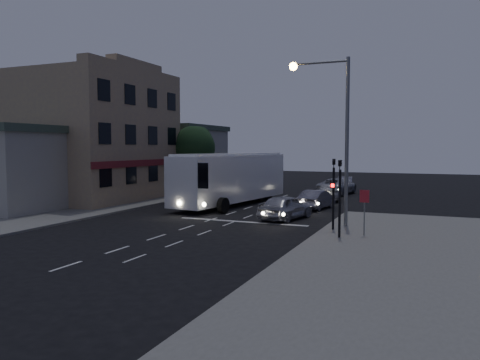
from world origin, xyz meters
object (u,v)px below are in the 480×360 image
at_px(car_sedan_b, 328,192).
at_px(car_extra, 345,183).
at_px(tour_bus, 232,177).
at_px(traffic_signal_side, 340,189).
at_px(car_suv, 285,207).
at_px(street_tree, 193,146).
at_px(car_sedan_c, 337,186).
at_px(regulatory_sign, 364,205).
at_px(car_sedan_a, 317,199).
at_px(streetlight, 335,122).
at_px(traffic_signal_main, 333,185).

relative_size(car_sedan_b, car_extra, 1.13).
xyz_separation_m(tour_bus, traffic_signal_side, (10.07, -10.35, 0.31)).
bearing_deg(car_suv, street_tree, -30.54).
distance_m(car_sedan_b, car_sedan_c, 5.11).
distance_m(traffic_signal_side, street_tree, 23.24).
distance_m(traffic_signal_side, regulatory_sign, 1.61).
bearing_deg(car_suv, regulatory_sign, 153.96).
bearing_deg(car_sedan_a, car_suv, 91.29).
xyz_separation_m(car_sedan_a, traffic_signal_side, (3.61, -10.55, 1.75)).
distance_m(tour_bus, car_sedan_c, 12.61).
relative_size(car_suv, street_tree, 0.72).
relative_size(car_suv, car_sedan_b, 0.96).
bearing_deg(car_sedan_c, streetlight, 107.78).
distance_m(car_suv, street_tree, 17.08).
bearing_deg(regulatory_sign, tour_bus, 139.70).
relative_size(car_sedan_a, car_sedan_b, 0.88).
bearing_deg(car_sedan_c, car_suv, 97.66).
bearing_deg(car_sedan_c, car_sedan_a, 100.88).
distance_m(car_extra, streetlight, 24.03).
relative_size(tour_bus, traffic_signal_main, 3.17).
xyz_separation_m(tour_bus, traffic_signal_main, (9.37, -8.37, 0.30)).
relative_size(tour_bus, car_sedan_a, 3.18).
distance_m(car_sedan_b, regulatory_sign, 16.22).
height_order(traffic_signal_main, street_tree, street_tree).
relative_size(car_sedan_a, car_sedan_c, 0.76).
distance_m(traffic_signal_side, streetlight, 4.84).
relative_size(traffic_signal_side, regulatory_sign, 1.86).
bearing_deg(car_sedan_b, street_tree, -13.91).
bearing_deg(car_extra, traffic_signal_main, 88.89).
xyz_separation_m(traffic_signal_side, regulatory_sign, (1.00, 0.96, -0.82)).
bearing_deg(car_sedan_a, traffic_signal_main, 116.06).
xyz_separation_m(tour_bus, streetlight, (9.11, -6.95, 3.62)).
relative_size(car_suv, regulatory_sign, 2.02).
bearing_deg(street_tree, streetlight, -39.51).
height_order(tour_bus, car_sedan_b, tour_bus).
xyz_separation_m(traffic_signal_main, street_tree, (-15.81, 14.25, 2.08)).
relative_size(car_sedan_b, regulatory_sign, 2.11).
bearing_deg(car_sedan_b, traffic_signal_side, 89.22).
bearing_deg(regulatory_sign, car_sedan_b, 108.01).
height_order(tour_bus, car_extra, tour_bus).
bearing_deg(traffic_signal_side, car_extra, 99.52).
distance_m(tour_bus, car_sedan_b, 8.66).
distance_m(car_sedan_a, traffic_signal_main, 9.22).
bearing_deg(car_sedan_a, tour_bus, 9.11).
bearing_deg(street_tree, car_sedan_a, -23.73).
relative_size(traffic_signal_main, regulatory_sign, 1.86).
relative_size(tour_bus, street_tree, 2.10).
relative_size(car_sedan_b, traffic_signal_side, 1.13).
height_order(car_suv, car_sedan_c, car_suv).
height_order(tour_bus, streetlight, streetlight).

